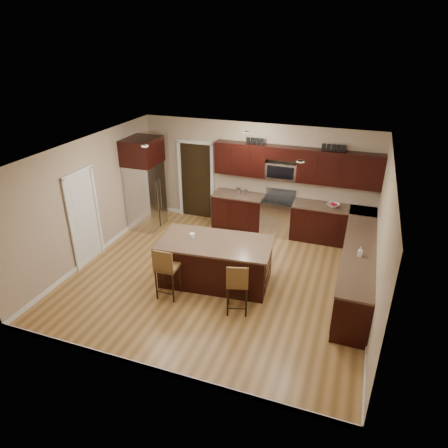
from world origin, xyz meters
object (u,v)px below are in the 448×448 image
at_px(stool_left, 166,268).
at_px(refrigerator, 145,183).
at_px(island, 216,263).
at_px(range, 277,216).
at_px(stool_right, 237,283).

bearing_deg(stool_left, refrigerator, 123.61).
relative_size(island, refrigerator, 0.99).
bearing_deg(range, stool_right, -89.35).
distance_m(range, island, 2.67).
height_order(stool_left, stool_right, stool_left).
height_order(stool_left, refrigerator, refrigerator).
bearing_deg(range, stool_left, -111.79).
relative_size(range, stool_right, 1.07).
height_order(range, stool_right, range).
bearing_deg(stool_right, range, 74.55).
xyz_separation_m(island, stool_right, (0.73, -0.84, 0.22)).
xyz_separation_m(stool_left, stool_right, (1.41, 0.01, -0.03)).
bearing_deg(range, refrigerator, -167.19).
bearing_deg(stool_right, refrigerator, 125.24).
distance_m(island, stool_right, 1.13).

